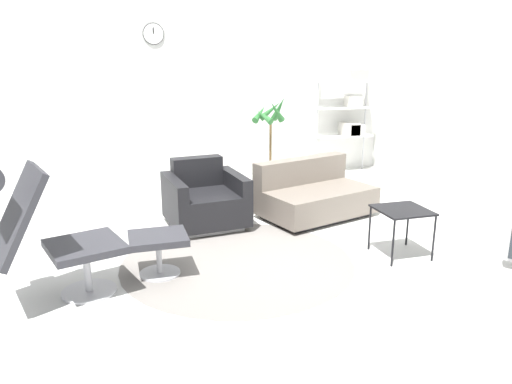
% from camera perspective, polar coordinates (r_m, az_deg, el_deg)
% --- Properties ---
extents(ground_plane, '(12.00, 12.00, 0.00)m').
position_cam_1_polar(ground_plane, '(4.87, -0.04, -7.22)').
color(ground_plane, silver).
extents(wall_back, '(12.00, 0.09, 2.80)m').
position_cam_1_polar(wall_back, '(7.69, -7.12, 11.83)').
color(wall_back, silver).
rests_on(wall_back, ground_plane).
extents(round_rug, '(2.17, 2.17, 0.01)m').
position_cam_1_polar(round_rug, '(4.72, -2.13, -7.94)').
color(round_rug, slate).
rests_on(round_rug, ground_plane).
extents(lounge_chair, '(1.12, 0.81, 1.18)m').
position_cam_1_polar(lounge_chair, '(4.07, -23.90, -2.82)').
color(lounge_chair, '#BCBCC1').
rests_on(lounge_chair, ground_plane).
extents(ottoman, '(0.50, 0.42, 0.37)m').
position_cam_1_polar(ottoman, '(4.45, -11.10, -5.94)').
color(ottoman, '#BCBCC1').
rests_on(ottoman, ground_plane).
extents(armchair_red, '(0.91, 0.90, 0.73)m').
position_cam_1_polar(armchair_red, '(5.65, -5.88, -1.08)').
color(armchair_red, silver).
rests_on(armchair_red, ground_plane).
extents(couch_low, '(1.48, 1.15, 0.66)m').
position_cam_1_polar(couch_low, '(5.99, 6.60, -0.47)').
color(couch_low, black).
rests_on(couch_low, ground_plane).
extents(side_table, '(0.47, 0.47, 0.47)m').
position_cam_1_polar(side_table, '(4.93, 16.39, -2.38)').
color(side_table, black).
rests_on(side_table, ground_plane).
extents(potted_plant, '(0.53, 0.53, 1.31)m').
position_cam_1_polar(potted_plant, '(7.46, 1.64, 4.94)').
color(potted_plant, brown).
rests_on(potted_plant, ground_plane).
extents(shelf_unit, '(0.92, 0.28, 1.71)m').
position_cam_1_polar(shelf_unit, '(8.26, 10.76, 9.28)').
color(shelf_unit, '#BCBCC1').
rests_on(shelf_unit, ground_plane).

